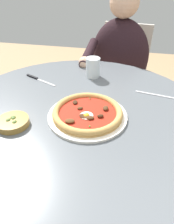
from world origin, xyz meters
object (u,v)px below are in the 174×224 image
Objects in this scene: water_glass at (94,69)px; olive_pan at (12,122)px; dining_table at (79,132)px; fork_utensil at (156,95)px; diner_person at (117,82)px; steak_knife at (36,78)px; cafe_chair_diner at (121,72)px; pizza_on_plate at (87,113)px.

water_glass reaches higher than olive_pan.
olive_pan is (0.15, -0.20, 0.14)m from dining_table.
diner_person is (-0.54, -0.21, -0.23)m from fork_utensil.
cafe_chair_diner is (-0.65, 0.40, -0.21)m from steak_knife.
dining_table is 0.95× the size of diner_person.
olive_pan reaches higher than dining_table.
dining_table is 5.69× the size of steak_knife.
fork_utensil is (0.13, 0.31, -0.04)m from water_glass.
dining_table is 0.35m from water_glass.
water_glass is at bearing -172.97° from pizza_on_plate.
fork_utensil is at bearing 67.21° from water_glass.
fork_utensil is 0.21× the size of cafe_chair_diner.
steak_knife is at bearing -32.04° from cafe_chair_diner.
cafe_chair_diner is at bearing 170.88° from diner_person.
fork_utensil is at bearing 119.41° from dining_table.
dining_table is 0.74m from diner_person.
pizza_on_plate is at bearing 7.03° from water_glass.
fork_utensil is 0.16× the size of diner_person.
steak_knife is (-0.22, -0.28, 0.13)m from dining_table.
diner_person reaches higher than dining_table.
water_glass reaches higher than pizza_on_plate.
diner_person is (-0.41, 0.10, -0.27)m from water_glass.
water_glass is at bearing 155.68° from olive_pan.
fork_utensil is (-0.33, 0.52, -0.01)m from olive_pan.
olive_pan is at bearing -57.57° from fork_utensil.
water_glass is (-0.35, -0.04, 0.03)m from pizza_on_plate.
diner_person is 0.14m from cafe_chair_diner.
diner_person reaches higher than fork_utensil.
water_glass is 0.11× the size of cafe_chair_diner.
steak_knife is 0.22× the size of cafe_chair_diner.
diner_person reaches higher than water_glass.
diner_person is at bearing 171.75° from dining_table.
cafe_chair_diner reaches higher than water_glass.
olive_pan is 0.11× the size of diner_person.
cafe_chair_diner is at bearing 161.97° from olive_pan.
dining_table is at bearing -133.07° from pizza_on_plate.
steak_knife is 0.79m from cafe_chair_diner.
olive_pan is (0.46, -0.21, -0.03)m from water_glass.
olive_pan is 0.61m from fork_utensil.
pizza_on_plate is at bearing -5.01° from cafe_chair_diner.
diner_person is at bearing -159.01° from fork_utensil.
pizza_on_plate is 0.94m from cafe_chair_diner.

